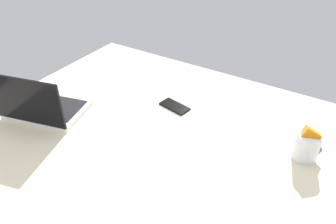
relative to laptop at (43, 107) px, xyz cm
name	(u,v)px	position (x,y,z in cm)	size (l,w,h in cm)	color
bed_mattress	(174,170)	(-62.57, -8.88, -13.41)	(180.00, 140.00, 18.00)	beige
laptop	(43,107)	(0.00, 0.00, 0.00)	(37.64, 30.41, 23.00)	silver
snack_cup	(308,146)	(-105.37, -33.02, 1.53)	(9.86, 9.30, 14.54)	silver
cell_phone	(175,106)	(-46.23, -36.38, -4.01)	(6.80, 14.00, 0.80)	black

